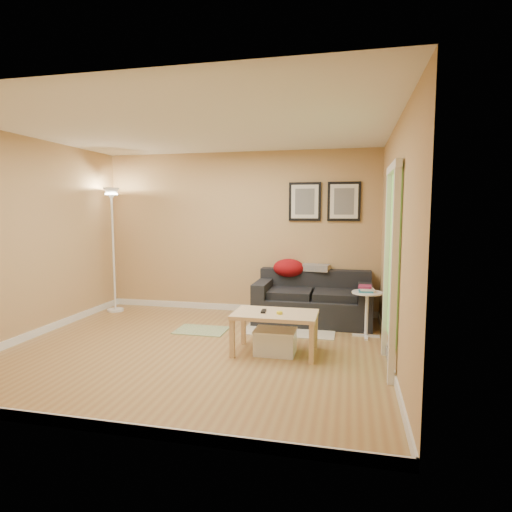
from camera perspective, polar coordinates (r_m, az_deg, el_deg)
name	(u,v)px	position (r m, az deg, el deg)	size (l,w,h in m)	color
floor	(196,348)	(5.27, -8.08, -12.27)	(4.50, 4.50, 0.00)	#A27C45
ceiling	(193,128)	(5.09, -8.54, 16.74)	(4.50, 4.50, 0.00)	white
wall_back	(239,233)	(6.91, -2.36, 3.17)	(4.50, 4.50, 0.00)	tan
wall_front	(94,261)	(3.23, -21.09, -0.64)	(4.50, 4.50, 0.00)	tan
wall_left	(31,239)	(6.19, -28.17, 2.09)	(4.00, 4.00, 0.00)	tan
wall_right	(395,245)	(4.70, 18.24, 1.46)	(4.00, 4.00, 0.00)	tan
baseboard_back	(239,308)	(7.08, -2.33, -6.99)	(4.50, 0.02, 0.10)	white
baseboard_front	(101,426)	(3.60, -20.17, -20.79)	(4.50, 0.02, 0.10)	white
baseboard_left	(37,333)	(6.37, -27.53, -9.18)	(0.02, 4.00, 0.10)	white
baseboard_right	(390,359)	(4.96, 17.62, -13.09)	(0.02, 4.00, 0.10)	white
sofa	(313,297)	(6.35, 7.70, -5.57)	(1.70, 0.90, 0.75)	black
red_throw	(289,268)	(6.60, 4.44, -1.62)	(0.48, 0.36, 0.28)	maroon
plaid_throw	(316,268)	(6.61, 8.07, -1.56)	(0.42, 0.26, 0.10)	tan
framed_print_left	(305,202)	(6.68, 6.62, 7.32)	(0.50, 0.04, 0.60)	black
framed_print_right	(344,201)	(6.64, 11.82, 7.23)	(0.50, 0.04, 0.60)	black
area_rug	(290,328)	(6.04, 4.67, -9.75)	(1.25, 0.85, 0.01)	beige
green_runner	(201,330)	(5.99, -7.41, -9.92)	(0.70, 0.50, 0.01)	#668C4C
coffee_table	(275,333)	(4.99, 2.60, -10.35)	(0.97, 0.59, 0.48)	#E1B789
remote_control	(264,311)	(4.95, 1.03, -7.46)	(0.05, 0.16, 0.02)	black
tape_roll	(280,313)	(4.86, 3.20, -7.68)	(0.07, 0.07, 0.03)	yellow
storage_bin	(275,342)	(4.99, 2.62, -11.48)	(0.48, 0.35, 0.29)	white
side_table	(366,314)	(5.78, 14.72, -7.63)	(0.40, 0.40, 0.60)	white
book_stack	(366,289)	(5.72, 14.63, -4.28)	(0.18, 0.24, 0.08)	teal
floor_lamp	(113,253)	(7.29, -18.72, 0.35)	(0.26, 0.26, 2.04)	white
doorway	(390,272)	(4.58, 17.68, -2.11)	(0.12, 1.01, 2.13)	white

